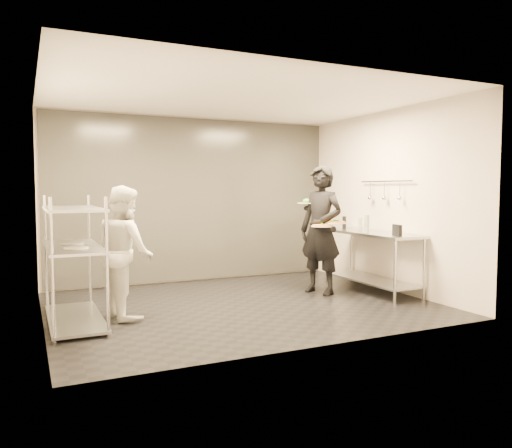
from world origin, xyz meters
name	(u,v)px	position (x,y,z in m)	size (l,w,h in m)	color
room_shell	(212,201)	(0.00, 1.18, 1.40)	(5.00, 4.00, 2.80)	black
pass_rack	(74,258)	(-2.15, 0.00, 0.77)	(0.60, 1.60, 1.50)	#AEB0B5
prep_counter	(371,251)	(2.18, 0.00, 0.63)	(0.60, 1.80, 0.92)	#AEB0B5
utensil_rail	(385,191)	(2.43, 0.00, 1.55)	(0.07, 1.20, 0.31)	#AEB0B5
waiter	(321,230)	(1.39, 0.20, 0.97)	(0.70, 0.46, 1.93)	black
chef	(125,251)	(-1.55, 0.02, 0.81)	(0.79, 0.62, 1.62)	silver
pizza_plate_near	(322,226)	(1.29, 0.01, 1.04)	(0.32, 0.32, 0.05)	silver
pizza_plate_far	(335,222)	(1.51, 0.01, 1.09)	(0.35, 0.35, 0.05)	silver
salad_plate	(307,202)	(1.31, 0.48, 1.38)	(0.30, 0.30, 0.07)	silver
pos_monitor	(397,230)	(2.06, -0.72, 1.00)	(0.05, 0.23, 0.17)	black
bottle_green	(367,224)	(2.06, -0.04, 1.05)	(0.07, 0.07, 0.27)	gray
bottle_clear	(360,224)	(2.27, 0.40, 1.02)	(0.06, 0.06, 0.20)	gray
bottle_dark	(344,223)	(2.11, 0.62, 1.03)	(0.06, 0.06, 0.21)	black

